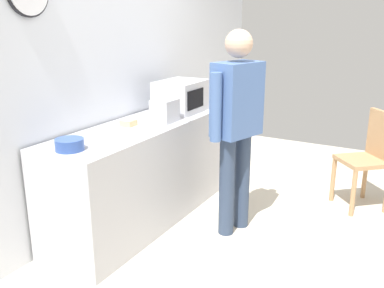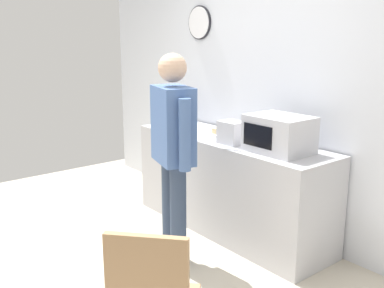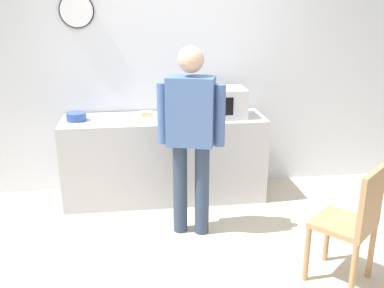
{
  "view_description": "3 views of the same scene",
  "coord_description": "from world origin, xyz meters",
  "px_view_note": "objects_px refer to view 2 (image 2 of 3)",
  "views": [
    {
      "loc": [
        -3.11,
        -0.91,
        1.79
      ],
      "look_at": [
        -0.13,
        0.76,
        0.77
      ],
      "focal_mm": 39.91,
      "sensor_mm": 36.0,
      "label": 1
    },
    {
      "loc": [
        2.76,
        -1.59,
        1.82
      ],
      "look_at": [
        -0.12,
        0.73,
        0.93
      ],
      "focal_mm": 42.02,
      "sensor_mm": 36.0,
      "label": 2
    },
    {
      "loc": [
        -0.44,
        -3.16,
        2.04
      ],
      "look_at": [
        0.07,
        0.77,
        0.74
      ],
      "focal_mm": 40.75,
      "sensor_mm": 36.0,
      "label": 3
    }
  ],
  "objects_px": {
    "salad_bowl": "(174,121)",
    "fork_utensil": "(232,150)",
    "spoon_utensil": "(293,145)",
    "microwave": "(279,134)",
    "sandwich_plate": "(220,133)",
    "person_standing": "(173,145)",
    "toaster": "(232,133)"
  },
  "relations": [
    {
      "from": "salad_bowl",
      "to": "fork_utensil",
      "type": "height_order",
      "value": "salad_bowl"
    },
    {
      "from": "salad_bowl",
      "to": "spoon_utensil",
      "type": "relative_size",
      "value": 1.18
    },
    {
      "from": "microwave",
      "to": "sandwich_plate",
      "type": "height_order",
      "value": "microwave"
    },
    {
      "from": "sandwich_plate",
      "to": "person_standing",
      "type": "relative_size",
      "value": 0.14
    },
    {
      "from": "microwave",
      "to": "sandwich_plate",
      "type": "relative_size",
      "value": 2.05
    },
    {
      "from": "sandwich_plate",
      "to": "salad_bowl",
      "type": "relative_size",
      "value": 1.22
    },
    {
      "from": "fork_utensil",
      "to": "salad_bowl",
      "type": "bearing_deg",
      "value": 166.68
    },
    {
      "from": "salad_bowl",
      "to": "person_standing",
      "type": "distance_m",
      "value": 1.33
    },
    {
      "from": "fork_utensil",
      "to": "spoon_utensil",
      "type": "height_order",
      "value": "same"
    },
    {
      "from": "sandwich_plate",
      "to": "person_standing",
      "type": "bearing_deg",
      "value": -66.26
    },
    {
      "from": "sandwich_plate",
      "to": "toaster",
      "type": "relative_size",
      "value": 1.11
    },
    {
      "from": "salad_bowl",
      "to": "person_standing",
      "type": "relative_size",
      "value": 0.12
    },
    {
      "from": "spoon_utensil",
      "to": "person_standing",
      "type": "bearing_deg",
      "value": -109.19
    },
    {
      "from": "microwave",
      "to": "spoon_utensil",
      "type": "distance_m",
      "value": 0.3
    },
    {
      "from": "toaster",
      "to": "spoon_utensil",
      "type": "distance_m",
      "value": 0.54
    },
    {
      "from": "salad_bowl",
      "to": "toaster",
      "type": "distance_m",
      "value": 1.04
    },
    {
      "from": "fork_utensil",
      "to": "person_standing",
      "type": "height_order",
      "value": "person_standing"
    },
    {
      "from": "fork_utensil",
      "to": "microwave",
      "type": "bearing_deg",
      "value": 42.88
    },
    {
      "from": "spoon_utensil",
      "to": "person_standing",
      "type": "xyz_separation_m",
      "value": [
        -0.36,
        -1.03,
        0.1
      ]
    },
    {
      "from": "person_standing",
      "to": "toaster",
      "type": "bearing_deg",
      "value": 93.19
    },
    {
      "from": "microwave",
      "to": "person_standing",
      "type": "distance_m",
      "value": 0.87
    },
    {
      "from": "sandwich_plate",
      "to": "fork_utensil",
      "type": "xyz_separation_m",
      "value": [
        0.49,
        -0.31,
        -0.02
      ]
    },
    {
      "from": "fork_utensil",
      "to": "toaster",
      "type": "bearing_deg",
      "value": 136.06
    },
    {
      "from": "salad_bowl",
      "to": "fork_utensil",
      "type": "distance_m",
      "value": 1.23
    },
    {
      "from": "microwave",
      "to": "spoon_utensil",
      "type": "height_order",
      "value": "microwave"
    },
    {
      "from": "salad_bowl",
      "to": "fork_utensil",
      "type": "bearing_deg",
      "value": -13.32
    },
    {
      "from": "toaster",
      "to": "spoon_utensil",
      "type": "height_order",
      "value": "toaster"
    },
    {
      "from": "sandwich_plate",
      "to": "fork_utensil",
      "type": "bearing_deg",
      "value": -32.48
    },
    {
      "from": "toaster",
      "to": "spoon_utensil",
      "type": "xyz_separation_m",
      "value": [
        0.39,
        0.36,
        -0.1
      ]
    },
    {
      "from": "microwave",
      "to": "toaster",
      "type": "relative_size",
      "value": 2.27
    },
    {
      "from": "salad_bowl",
      "to": "spoon_utensil",
      "type": "height_order",
      "value": "salad_bowl"
    },
    {
      "from": "person_standing",
      "to": "sandwich_plate",
      "type": "bearing_deg",
      "value": 113.74
    }
  ]
}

